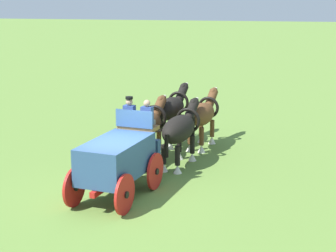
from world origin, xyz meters
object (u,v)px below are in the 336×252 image
(draft_horse_lead_near, at_px, (172,110))
(draft_horse_lead_off, at_px, (203,115))
(show_wagon, at_px, (119,158))
(draft_horse_rear_near, at_px, (146,126))
(draft_horse_rear_off, at_px, (180,129))

(draft_horse_lead_near, xyz_separation_m, draft_horse_lead_off, (-0.21, -1.28, -0.11))
(show_wagon, relative_size, draft_horse_rear_near, 1.82)
(show_wagon, distance_m, draft_horse_rear_off, 3.60)
(draft_horse_rear_off, height_order, draft_horse_lead_off, draft_horse_rear_off)
(draft_horse_rear_off, xyz_separation_m, draft_horse_lead_off, (2.58, -0.43, -0.01))
(show_wagon, relative_size, draft_horse_lead_off, 1.89)
(draft_horse_rear_near, relative_size, draft_horse_lead_near, 1.05)
(draft_horse_rear_near, bearing_deg, draft_horse_rear_off, -99.43)
(show_wagon, distance_m, draft_horse_lead_near, 6.18)
(draft_horse_rear_off, relative_size, draft_horse_lead_near, 1.08)
(draft_horse_rear_off, relative_size, draft_horse_lead_off, 1.07)
(draft_horse_rear_near, xyz_separation_m, draft_horse_lead_off, (2.36, -1.71, -0.02))
(draft_horse_lead_near, bearing_deg, draft_horse_rear_near, 170.57)
(draft_horse_rear_off, xyz_separation_m, draft_horse_lead_near, (2.78, 0.86, 0.10))
(draft_horse_rear_near, bearing_deg, show_wagon, -179.02)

